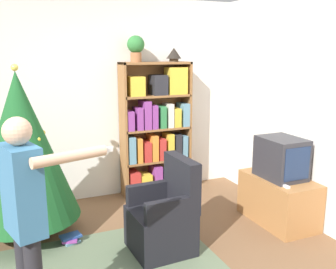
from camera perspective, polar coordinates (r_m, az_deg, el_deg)
name	(u,v)px	position (r m, az deg, el deg)	size (l,w,h in m)	color
wall_back	(98,100)	(4.97, -10.57, 5.17)	(8.00, 0.10, 2.60)	silver
bookshelf	(157,133)	(5.04, -1.76, 0.30)	(0.94, 0.30, 1.79)	brown
tv_stand	(278,200)	(4.50, 16.45, -9.50)	(0.51, 0.88, 0.53)	#996638
television	(281,158)	(4.35, 16.87, -3.45)	(0.40, 0.51, 0.46)	#28282D
game_remote	(285,186)	(4.13, 17.41, -7.49)	(0.04, 0.12, 0.02)	white
christmas_tree	(21,147)	(4.05, -21.44, -1.85)	(1.10, 1.10, 1.80)	#4C3323
armchair	(164,219)	(3.73, -0.57, -12.72)	(0.59, 0.58, 0.92)	black
standing_person	(26,214)	(2.60, -20.82, -11.25)	(0.71, 0.45, 1.53)	#232328
potted_plant	(136,47)	(4.84, -4.92, 13.19)	(0.22, 0.22, 0.33)	#935B38
table_lamp	(174,54)	(5.04, 0.90, 12.19)	(0.20, 0.20, 0.18)	#473828
book_pile_near_tree	(71,239)	(4.10, -14.62, -15.13)	(0.23, 0.19, 0.08)	#5B899E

